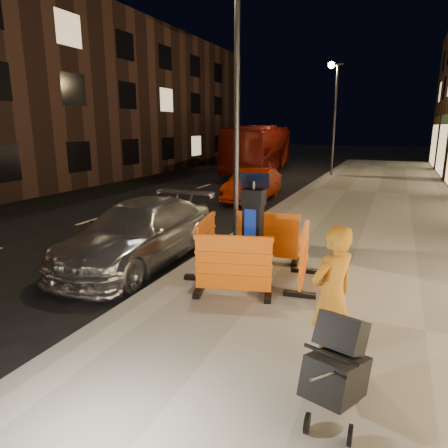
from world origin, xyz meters
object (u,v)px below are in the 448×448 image
at_px(parking_kiosk, 253,229).
at_px(stroller, 336,371).
at_px(barrier_back, 268,237).
at_px(man, 332,296).
at_px(car_red, 253,201).
at_px(bus_doubledecker, 259,171).
at_px(barrier_kerbside, 206,244).
at_px(barrier_front, 233,266).
at_px(barrier_bldgside, 304,256).
at_px(car_silver, 141,263).

bearing_deg(parking_kiosk, stroller, -68.04).
distance_m(barrier_back, stroller, 4.58).
height_order(parking_kiosk, man, parking_kiosk).
distance_m(car_red, bus_doubledecker, 10.90).
bearing_deg(barrier_kerbside, barrier_back, -56.48).
bearing_deg(bus_doubledecker, parking_kiosk, -78.33).
distance_m(barrier_front, car_red, 9.59).
bearing_deg(barrier_back, car_red, 104.94).
bearing_deg(barrier_bldgside, bus_doubledecker, 13.01).
distance_m(barrier_bldgside, man, 2.45).
xyz_separation_m(bus_doubledecker, man, (7.76, -20.91, 0.99)).
bearing_deg(bus_doubledecker, barrier_front, -79.15).
distance_m(barrier_bldgside, car_red, 9.05).
bearing_deg(barrier_front, bus_doubledecker, 92.59).
distance_m(barrier_back, man, 3.70).
height_order(barrier_back, stroller, barrier_back).
bearing_deg(barrier_kerbside, man, -141.78).
distance_m(parking_kiosk, bus_doubledecker, 19.59).
height_order(car_silver, bus_doubledecker, bus_doubledecker).
xyz_separation_m(barrier_front, car_silver, (-2.62, 1.12, -0.66)).
bearing_deg(stroller, barrier_bldgside, 124.18).
bearing_deg(parking_kiosk, barrier_front, -99.48).
bearing_deg(stroller, barrier_kerbside, 149.05).
xyz_separation_m(barrier_back, stroller, (1.95, -4.14, -0.04)).
distance_m(barrier_front, man, 2.23).
distance_m(barrier_bldgside, stroller, 3.34).
relative_size(car_silver, stroller, 4.80).
bearing_deg(car_red, car_silver, -89.94).
relative_size(barrier_kerbside, barrier_bldgside, 1.00).
bearing_deg(car_silver, bus_doubledecker, 99.96).
bearing_deg(man, car_red, -119.58).
relative_size(barrier_front, car_red, 0.34).
bearing_deg(car_silver, parking_kiosk, -4.11).
bearing_deg(barrier_front, man, -51.91).
bearing_deg(barrier_kerbside, barrier_bldgside, -101.48).
height_order(barrier_kerbside, bus_doubledecker, bus_doubledecker).
height_order(barrier_back, barrier_bldgside, same).
bearing_deg(barrier_front, barrier_bldgside, 30.52).
height_order(barrier_back, car_red, barrier_back).
xyz_separation_m(parking_kiosk, barrier_front, (0.00, -0.95, -0.40)).
distance_m(barrier_front, stroller, 2.97).
bearing_deg(car_silver, barrier_bldgside, -3.14).
xyz_separation_m(barrier_kerbside, stroller, (2.90, -3.19, -0.04)).
bearing_deg(bus_doubledecker, car_silver, -85.80).
height_order(parking_kiosk, bus_doubledecker, parking_kiosk).
bearing_deg(parking_kiosk, car_red, 99.64).
distance_m(barrier_front, barrier_back, 1.90).
distance_m(barrier_kerbside, barrier_bldgside, 1.90).
bearing_deg(bus_doubledecker, car_red, -79.31).
distance_m(car_red, man, 11.48).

